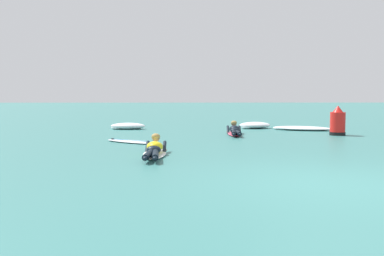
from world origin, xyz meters
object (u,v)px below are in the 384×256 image
(channel_marker_buoy, at_px, (338,123))
(drifting_surfboard, at_px, (133,142))
(surfer_near, at_px, (154,150))
(surfer_far, at_px, (235,131))

(channel_marker_buoy, bearing_deg, drifting_surfboard, -162.19)
(surfer_near, height_order, channel_marker_buoy, channel_marker_buoy)
(surfer_far, xyz_separation_m, drifting_surfboard, (-3.44, -2.55, -0.11))
(surfer_far, bearing_deg, channel_marker_buoy, -3.93)
(surfer_far, xyz_separation_m, channel_marker_buoy, (3.72, -0.26, 0.29))
(surfer_near, relative_size, channel_marker_buoy, 2.39)
(surfer_near, xyz_separation_m, surfer_far, (2.59, 5.36, -0.00))
(surfer_far, bearing_deg, drifting_surfboard, -143.40)
(drifting_surfboard, bearing_deg, channel_marker_buoy, 17.81)
(drifting_surfboard, bearing_deg, surfer_near, -73.23)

